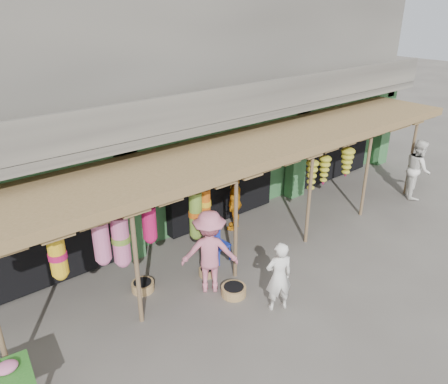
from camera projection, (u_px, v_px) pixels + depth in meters
ground at (274, 251)px, 11.34m from camera, size 80.00×80.00×0.00m
building at (166, 92)px, 13.40m from camera, size 16.40×6.80×7.00m
awning at (251, 150)px, 10.77m from camera, size 14.00×2.70×2.79m
blue_chair at (217, 241)px, 10.80m from camera, size 0.46×0.47×0.90m
basket_left at (143, 286)px, 9.77m from camera, size 0.57×0.57×0.21m
basket_mid at (234, 291)px, 9.62m from camera, size 0.73×0.73×0.21m
basket_right at (207, 272)px, 10.31m from camera, size 0.42×0.42×0.18m
person_front at (279, 277)px, 8.95m from camera, size 0.67×0.57×1.57m
person_right at (418, 169)px, 14.06m from camera, size 1.18×1.17×1.92m
person_vendor at (235, 202)px, 12.12m from camera, size 1.00×0.88×1.62m
person_shopper at (210, 252)px, 9.48m from camera, size 1.43×1.33×1.94m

